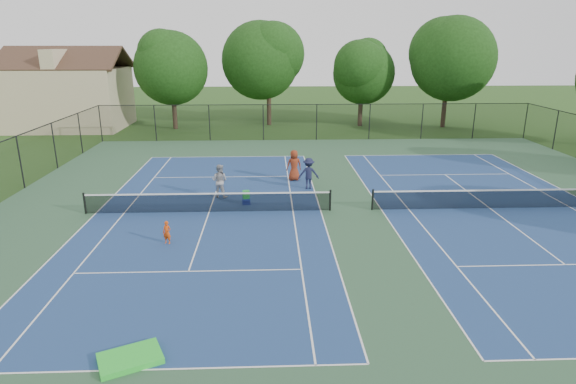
{
  "coord_description": "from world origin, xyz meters",
  "views": [
    {
      "loc": [
        -4.01,
        -22.32,
        7.96
      ],
      "look_at": [
        -3.17,
        -1.0,
        1.3
      ],
      "focal_mm": 30.0,
      "sensor_mm": 36.0,
      "label": 1
    }
  ],
  "objects_px": {
    "child_player": "(167,233)",
    "ball_crate": "(246,201)",
    "tree_back_d": "(449,55)",
    "instructor": "(220,181)",
    "tree_back_a": "(171,64)",
    "bystander_b": "(309,173)",
    "tree_back_b": "(268,57)",
    "bystander_c": "(294,165)",
    "tree_back_c": "(362,69)",
    "ball_hopper": "(246,195)",
    "clapboard_house": "(70,95)"
  },
  "relations": [
    {
      "from": "tree_back_c",
      "to": "tree_back_b",
      "type": "bearing_deg",
      "value": 173.66
    },
    {
      "from": "ball_hopper",
      "to": "tree_back_a",
      "type": "bearing_deg",
      "value": 108.78
    },
    {
      "from": "ball_hopper",
      "to": "tree_back_c",
      "type": "bearing_deg",
      "value": 66.79
    },
    {
      "from": "tree_back_b",
      "to": "bystander_b",
      "type": "distance_m",
      "value": 23.05
    },
    {
      "from": "tree_back_a",
      "to": "child_player",
      "type": "height_order",
      "value": "tree_back_a"
    },
    {
      "from": "tree_back_b",
      "to": "tree_back_d",
      "type": "bearing_deg",
      "value": -6.71
    },
    {
      "from": "clapboard_house",
      "to": "child_player",
      "type": "height_order",
      "value": "clapboard_house"
    },
    {
      "from": "tree_back_a",
      "to": "clapboard_house",
      "type": "relative_size",
      "value": 0.85
    },
    {
      "from": "tree_back_b",
      "to": "bystander_c",
      "type": "bearing_deg",
      "value": -85.94
    },
    {
      "from": "tree_back_c",
      "to": "clapboard_house",
      "type": "bearing_deg",
      "value": -180.0
    },
    {
      "from": "instructor",
      "to": "bystander_c",
      "type": "bearing_deg",
      "value": -124.66
    },
    {
      "from": "tree_back_d",
      "to": "instructor",
      "type": "distance_m",
      "value": 29.81
    },
    {
      "from": "bystander_b",
      "to": "ball_crate",
      "type": "distance_m",
      "value": 4.38
    },
    {
      "from": "bystander_c",
      "to": "ball_crate",
      "type": "xyz_separation_m",
      "value": [
        -2.68,
        -4.39,
        -0.77
      ]
    },
    {
      "from": "child_player",
      "to": "bystander_b",
      "type": "relative_size",
      "value": 0.55
    },
    {
      "from": "tree_back_a",
      "to": "tree_back_c",
      "type": "distance_m",
      "value": 18.04
    },
    {
      "from": "tree_back_d",
      "to": "clapboard_house",
      "type": "xyz_separation_m",
      "value": [
        -36.0,
        1.0,
        -3.73
      ]
    },
    {
      "from": "instructor",
      "to": "tree_back_d",
      "type": "bearing_deg",
      "value": -114.1
    },
    {
      "from": "clapboard_house",
      "to": "bystander_c",
      "type": "bearing_deg",
      "value": -43.58
    },
    {
      "from": "ball_hopper",
      "to": "child_player",
      "type": "bearing_deg",
      "value": -121.57
    },
    {
      "from": "tree_back_d",
      "to": "ball_crate",
      "type": "distance_m",
      "value": 29.99
    },
    {
      "from": "tree_back_a",
      "to": "clapboard_house",
      "type": "height_order",
      "value": "tree_back_a"
    },
    {
      "from": "tree_back_c",
      "to": "instructor",
      "type": "distance_m",
      "value": 25.84
    },
    {
      "from": "bystander_b",
      "to": "bystander_c",
      "type": "relative_size",
      "value": 0.96
    },
    {
      "from": "tree_back_b",
      "to": "clapboard_house",
      "type": "distance_m",
      "value": 19.35
    },
    {
      "from": "tree_back_b",
      "to": "tree_back_d",
      "type": "relative_size",
      "value": 0.97
    },
    {
      "from": "tree_back_a",
      "to": "ball_crate",
      "type": "relative_size",
      "value": 22.27
    },
    {
      "from": "bystander_c",
      "to": "tree_back_b",
      "type": "bearing_deg",
      "value": -97.75
    },
    {
      "from": "tree_back_a",
      "to": "bystander_b",
      "type": "height_order",
      "value": "tree_back_a"
    },
    {
      "from": "tree_back_c",
      "to": "bystander_c",
      "type": "bearing_deg",
      "value": -111.19
    },
    {
      "from": "bystander_b",
      "to": "ball_crate",
      "type": "bearing_deg",
      "value": 40.51
    },
    {
      "from": "child_player",
      "to": "tree_back_d",
      "type": "bearing_deg",
      "value": 70.71
    },
    {
      "from": "instructor",
      "to": "bystander_b",
      "type": "height_order",
      "value": "instructor"
    },
    {
      "from": "instructor",
      "to": "ball_hopper",
      "type": "relative_size",
      "value": 4.39
    },
    {
      "from": "clapboard_house",
      "to": "tree_back_a",
      "type": "bearing_deg",
      "value": -5.71
    },
    {
      "from": "tree_back_d",
      "to": "ball_hopper",
      "type": "relative_size",
      "value": 25.21
    },
    {
      "from": "tree_back_a",
      "to": "ball_hopper",
      "type": "height_order",
      "value": "tree_back_a"
    },
    {
      "from": "tree_back_c",
      "to": "clapboard_house",
      "type": "height_order",
      "value": "tree_back_c"
    },
    {
      "from": "tree_back_b",
      "to": "ball_hopper",
      "type": "relative_size",
      "value": 24.4
    },
    {
      "from": "bystander_c",
      "to": "instructor",
      "type": "bearing_deg",
      "value": 25.28
    },
    {
      "from": "clapboard_house",
      "to": "tree_back_d",
      "type": "bearing_deg",
      "value": -1.59
    },
    {
      "from": "tree_back_b",
      "to": "bystander_c",
      "type": "distance_m",
      "value": 21.29
    },
    {
      "from": "tree_back_a",
      "to": "tree_back_c",
      "type": "bearing_deg",
      "value": 3.18
    },
    {
      "from": "child_player",
      "to": "ball_crate",
      "type": "bearing_deg",
      "value": 76.56
    },
    {
      "from": "bystander_c",
      "to": "ball_hopper",
      "type": "height_order",
      "value": "bystander_c"
    },
    {
      "from": "instructor",
      "to": "bystander_b",
      "type": "distance_m",
      "value": 5.05
    },
    {
      "from": "tree_back_a",
      "to": "instructor",
      "type": "distance_m",
      "value": 23.07
    },
    {
      "from": "clapboard_house",
      "to": "child_player",
      "type": "bearing_deg",
      "value": -62.89
    },
    {
      "from": "tree_back_d",
      "to": "child_player",
      "type": "xyz_separation_m",
      "value": [
        -21.26,
        -27.79,
        -6.34
      ]
    },
    {
      "from": "child_player",
      "to": "tree_back_a",
      "type": "bearing_deg",
      "value": 117.8
    }
  ]
}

